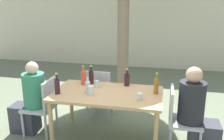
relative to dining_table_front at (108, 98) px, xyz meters
The scene contains 17 objects.
ground_plane 0.68m from the dining_table_front, ahead, with size 30.00×30.00×0.00m, color #667056.
cafe_building_wall 4.36m from the dining_table_front, 90.00° to the left, with size 10.00×0.08×2.80m.
dining_table_front is the anchor object (origin of this frame).
patio_chair_0 1.02m from the dining_table_front, behind, with size 0.44×0.44×0.89m.
patio_chair_1 1.02m from the dining_table_front, ahead, with size 0.44×0.44×0.89m.
patio_chair_2 0.76m from the dining_table_front, 114.56° to the left, with size 0.44×0.44×0.89m.
person_seated_0 1.25m from the dining_table_front, behind, with size 0.57×0.33×1.16m.
person_seated_1 1.24m from the dining_table_front, ahead, with size 0.57×0.35×1.21m.
wine_bottle_0 0.51m from the dining_table_front, 135.84° to the left, with size 0.08×0.08×0.29m.
amber_bottle_1 0.71m from the dining_table_front, ahead, with size 0.07×0.07×0.31m.
soda_bottle_2 0.55m from the dining_table_front, 149.99° to the left, with size 0.08×0.08×0.30m.
wine_bottle_3 0.45m from the dining_table_front, 57.68° to the left, with size 0.08×0.08×0.27m.
water_bottle_4 0.33m from the dining_table_front, 166.95° to the right, with size 0.07×0.07×0.23m.
wine_bottle_5 0.73m from the dining_table_front, 164.59° to the right, with size 0.07×0.07×0.30m.
drinking_glass_0 0.28m from the dining_table_front, 147.99° to the right, with size 0.08×0.08×0.13m.
drinking_glass_1 0.51m from the dining_table_front, 18.37° to the right, with size 0.08×0.08×0.09m.
drinking_glass_2 0.30m from the dining_table_front, 140.45° to the left, with size 0.07×0.07×0.11m.
Camera 1 is at (0.77, -3.23, 2.05)m, focal length 40.00 mm.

